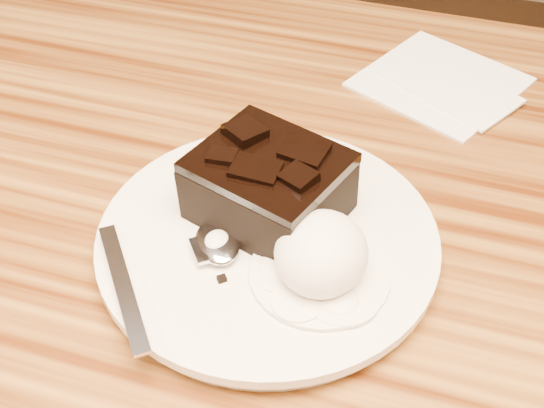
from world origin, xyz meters
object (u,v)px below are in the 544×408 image
(plate, at_px, (268,244))
(spoon, at_px, (217,245))
(ice_cream_scoop, at_px, (321,253))
(brownie, at_px, (269,190))
(napkin, at_px, (440,81))

(plate, distance_m, spoon, 0.04)
(ice_cream_scoop, bearing_deg, brownie, 137.03)
(plate, height_order, ice_cream_scoop, ice_cream_scoop)
(spoon, bearing_deg, napkin, 29.73)
(brownie, relative_size, spoon, 0.58)
(napkin, bearing_deg, spoon, -112.45)
(brownie, bearing_deg, napkin, 68.32)
(plate, distance_m, ice_cream_scoop, 0.06)
(plate, distance_m, brownie, 0.04)
(spoon, relative_size, napkin, 1.28)
(plate, relative_size, brownie, 2.49)
(plate, relative_size, ice_cream_scoop, 3.72)
(plate, height_order, napkin, plate)
(spoon, height_order, napkin, spoon)
(plate, height_order, brownie, brownie)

